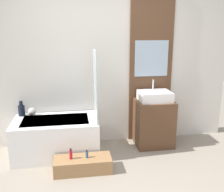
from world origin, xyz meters
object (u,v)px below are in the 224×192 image
object	(u,v)px
wooden_step_bench	(83,165)
vase_tall_dark	(22,110)
bathtub	(56,137)
sink	(155,96)
bottle_soap_primary	(71,154)
bottle_soap_secondary	(87,154)
vase_round_light	(32,112)

from	to	relation	value
wooden_step_bench	vase_tall_dark	distance (m)	1.33
bathtub	sink	distance (m)	1.65
vase_tall_dark	bottle_soap_primary	xyz separation A→B (m)	(0.73, -0.83, -0.39)
wooden_step_bench	sink	xyz separation A→B (m)	(1.19, 0.66, 0.73)
wooden_step_bench	vase_tall_dark	size ratio (longest dim) A/B	3.28
sink	bottle_soap_secondary	world-z (taller)	sink
sink	bottle_soap_secondary	size ratio (longest dim) A/B	4.49
wooden_step_bench	vase_tall_dark	world-z (taller)	vase_tall_dark
vase_round_light	bottle_soap_primary	bearing A→B (deg)	-54.73
sink	bottle_soap_primary	xyz separation A→B (m)	(-1.34, -0.66, -0.57)
bathtub	wooden_step_bench	bearing A→B (deg)	-56.99
vase_round_light	bottle_soap_secondary	xyz separation A→B (m)	(0.79, -0.82, -0.37)
bathtub	sink	world-z (taller)	sink
bathtub	vase_round_light	xyz separation A→B (m)	(-0.37, 0.26, 0.34)
sink	vase_tall_dark	size ratio (longest dim) A/B	2.15
vase_round_light	wooden_step_bench	bearing A→B (deg)	-48.18
vase_round_light	bottle_soap_secondary	bearing A→B (deg)	-46.02
bathtub	bottle_soap_primary	bearing A→B (deg)	-69.37
wooden_step_bench	bottle_soap_secondary	world-z (taller)	bottle_soap_secondary
bottle_soap_secondary	bathtub	bearing A→B (deg)	126.95
bathtub	bottle_soap_primary	xyz separation A→B (m)	(0.21, -0.56, -0.02)
bathtub	wooden_step_bench	size ratio (longest dim) A/B	1.62
bottle_soap_primary	vase_round_light	bearing A→B (deg)	125.27
wooden_step_bench	vase_tall_dark	bearing A→B (deg)	136.86
sink	bottle_soap_primary	size ratio (longest dim) A/B	3.38
vase_tall_dark	vase_round_light	world-z (taller)	vase_tall_dark
vase_tall_dark	vase_round_light	distance (m)	0.16
bottle_soap_secondary	vase_round_light	bearing A→B (deg)	133.98
sink	wooden_step_bench	bearing A→B (deg)	-150.85
wooden_step_bench	vase_round_light	xyz separation A→B (m)	(-0.73, 0.82, 0.52)
bottle_soap_primary	bottle_soap_secondary	distance (m)	0.21
wooden_step_bench	vase_round_light	distance (m)	1.21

